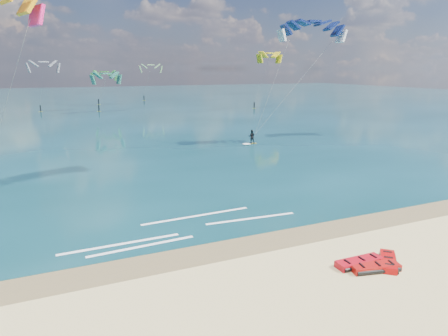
# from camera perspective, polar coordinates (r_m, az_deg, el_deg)

# --- Properties ---
(ground) EXTENTS (320.00, 320.00, 0.00)m
(ground) POSITION_cam_1_polar(r_m,az_deg,el_deg) (55.82, -16.69, 3.92)
(ground) COLOR tan
(ground) RESTS_ON ground
(wet_sand_strip) EXTENTS (320.00, 2.40, 0.01)m
(wet_sand_strip) POSITION_cam_1_polar(r_m,az_deg,el_deg) (20.94, -3.46, -12.15)
(wet_sand_strip) COLOR brown
(wet_sand_strip) RESTS_ON ground
(sea) EXTENTS (320.00, 200.00, 0.04)m
(sea) POSITION_cam_1_polar(r_m,az_deg,el_deg) (119.21, -20.63, 8.71)
(sea) COLOR #082C31
(sea) RESTS_ON ground
(packed_kite_left) EXTENTS (2.63, 1.08, 0.38)m
(packed_kite_left) POSITION_cam_1_polar(r_m,az_deg,el_deg) (20.86, 18.72, -13.03)
(packed_kite_left) COLOR red
(packed_kite_left) RESTS_ON ground
(packed_kite_mid) EXTENTS (2.68, 1.55, 0.38)m
(packed_kite_mid) POSITION_cam_1_polar(r_m,az_deg,el_deg) (20.63, 20.76, -13.53)
(packed_kite_mid) COLOR #B7100C
(packed_kite_mid) RESTS_ON ground
(packed_kite_right) EXTENTS (2.30, 2.41, 0.36)m
(packed_kite_right) POSITION_cam_1_polar(r_m,az_deg,el_deg) (21.44, 22.37, -12.61)
(packed_kite_right) COLOR #B80708
(packed_kite_right) RESTS_ON ground
(kitesurfer_far) EXTENTS (12.96, 5.57, 16.11)m
(kitesurfer_far) POSITION_cam_1_polar(r_m,az_deg,el_deg) (49.63, 8.48, 12.91)
(kitesurfer_far) COLOR gold
(kitesurfer_far) RESTS_ON sea
(shoreline_foam) EXTENTS (14.40, 3.63, 0.01)m
(shoreline_foam) POSITION_cam_1_polar(r_m,az_deg,el_deg) (23.86, -6.12, -8.70)
(shoreline_foam) COLOR white
(shoreline_foam) RESTS_ON ground
(distant_kites) EXTENTS (89.19, 39.66, 12.55)m
(distant_kites) POSITION_cam_1_polar(r_m,az_deg,el_deg) (96.05, -21.17, 10.78)
(distant_kites) COLOR #7AAA6C
(distant_kites) RESTS_ON ground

